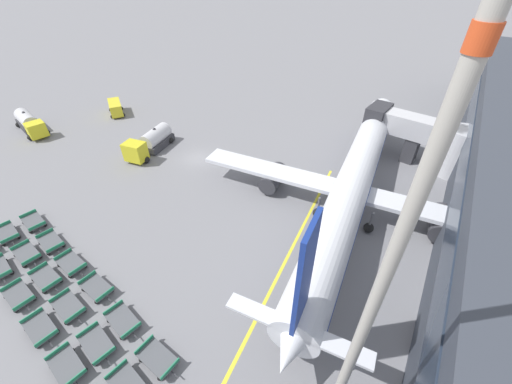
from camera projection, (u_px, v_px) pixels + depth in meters
name	position (u px, v px, depth m)	size (l,w,h in m)	color
ground_plane	(198.00, 158.00, 43.23)	(500.00, 500.00, 0.00)	gray
jet_bridge	(430.00, 139.00, 39.85)	(14.09, 5.41, 6.32)	silver
airplane	(354.00, 182.00, 33.32)	(34.45, 43.00, 13.00)	silver
fuel_tanker_primary	(30.00, 123.00, 49.08)	(8.90, 4.51, 2.86)	yellow
fuel_tanker_secondary	(151.00, 142.00, 44.22)	(4.47, 8.49, 2.93)	yellow
service_van	(116.00, 108.00, 54.04)	(4.99, 4.21, 2.14)	yellow
baggage_dolly_row_near_col_c	(19.00, 296.00, 25.61)	(3.60, 1.97, 0.92)	#515459
baggage_dolly_row_near_col_d	(40.00, 328.00, 23.41)	(3.61, 2.02, 0.92)	#515459
baggage_dolly_row_near_col_e	(67.00, 366.00, 21.28)	(3.62, 2.08, 0.92)	#515459
baggage_dolly_row_mid_a_col_a	(7.00, 234.00, 31.17)	(3.62, 2.14, 0.92)	#515459
baggage_dolly_row_mid_a_col_b	(27.00, 254.00, 29.10)	(3.61, 2.00, 0.92)	#515459
baggage_dolly_row_mid_a_col_c	(46.00, 278.00, 26.98)	(3.60, 1.94, 0.92)	#515459
baggage_dolly_row_mid_a_col_d	(68.00, 307.00, 24.81)	(3.61, 2.00, 0.92)	#515459
baggage_dolly_row_mid_a_col_e	(97.00, 344.00, 22.48)	(3.62, 2.15, 0.92)	#515459
baggage_dolly_row_mid_b_col_a	(33.00, 222.00, 32.52)	(3.62, 2.12, 0.92)	#515459
baggage_dolly_row_mid_b_col_b	(51.00, 242.00, 30.27)	(3.62, 2.12, 0.92)	#515459
baggage_dolly_row_mid_b_col_c	(71.00, 263.00, 28.22)	(3.60, 1.95, 0.92)	#515459
baggage_dolly_row_mid_b_col_d	(97.00, 288.00, 26.21)	(3.59, 1.91, 0.92)	#515459
baggage_dolly_row_mid_b_col_e	(123.00, 320.00, 23.90)	(3.62, 2.13, 0.92)	#515459
baggage_dolly_row_mid_b_col_f	(158.00, 358.00, 21.71)	(3.58, 1.90, 0.92)	#515459
apron_light_mast	(399.00, 243.00, 9.86)	(2.00, 0.70, 27.24)	#ADA89E
stand_guidance_stripe	(292.00, 249.00, 30.20)	(3.58, 29.53, 0.01)	yellow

